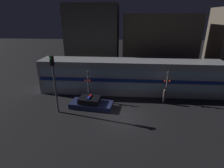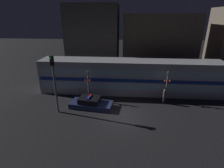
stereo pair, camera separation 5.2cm
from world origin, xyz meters
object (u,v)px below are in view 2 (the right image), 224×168
Objects in this scene: crossing_signal_near at (167,85)px; pedestrian at (164,96)px; traffic_light_corner at (54,80)px; police_car at (91,103)px; train at (130,77)px.

pedestrian is at bearing -119.31° from crossing_signal_near.
pedestrian is 11.68m from traffic_light_corner.
traffic_light_corner reaches higher than pedestrian.
police_car is 1.29× the size of crossing_signal_near.
train is 4.74m from crossing_signal_near.
traffic_light_corner reaches higher than train.
crossing_signal_near is (4.07, -2.42, -0.09)m from train.
train reaches higher than pedestrian.
traffic_light_corner is at bearing -165.75° from pedestrian.
train is 6.25m from police_car.
crossing_signal_near reaches higher than police_car.
train is at bearing 54.19° from police_car.
train is at bearing 38.23° from traffic_light_corner.
crossing_signal_near is (0.27, 0.47, 1.12)m from pedestrian.
police_car is 0.81× the size of traffic_light_corner.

